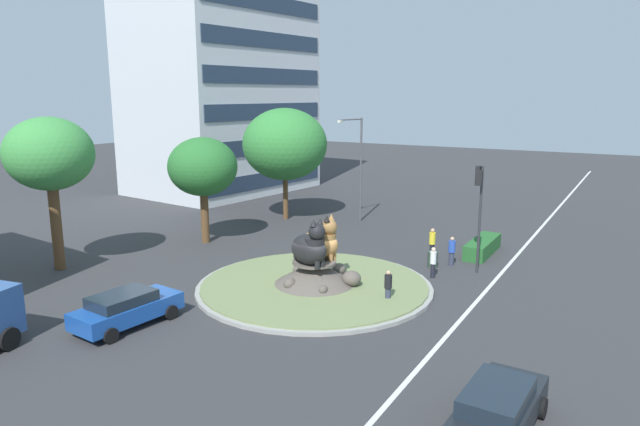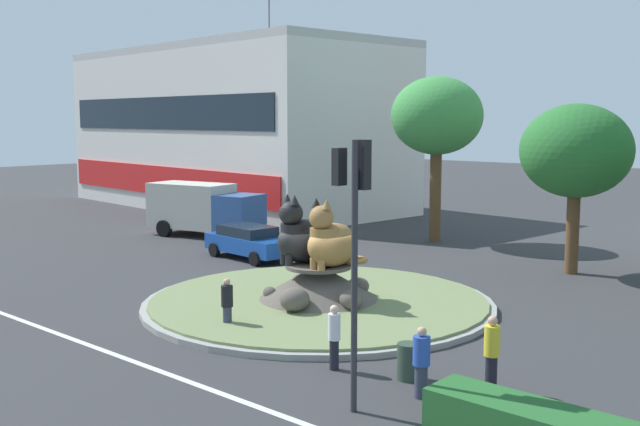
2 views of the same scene
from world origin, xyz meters
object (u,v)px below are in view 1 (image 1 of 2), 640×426
(streetlight_arm, at_px, (358,162))
(sedan_on_far_lane, at_px, (126,308))
(office_tower, at_px, (220,60))
(pedestrian_black_shirt, at_px, (388,286))
(parked_car_right, at_px, (498,409))
(pedestrian_blue_shirt, at_px, (452,250))
(cat_statue_tabby, at_px, (322,242))
(third_tree_left, at_px, (49,155))
(litter_bin, at_px, (433,259))
(pedestrian_yellow_shirt, at_px, (432,242))
(traffic_light_mast, at_px, (479,196))
(cat_statue_black, at_px, (310,247))
(second_tree_near_tower, at_px, (203,167))
(pedestrian_white_shirt, at_px, (433,262))
(broadleaf_tree_behind_island, at_px, (285,144))

(streetlight_arm, distance_m, sedan_on_far_lane, 23.30)
(office_tower, bearing_deg, pedestrian_black_shirt, -121.50)
(office_tower, xyz_separation_m, parked_car_right, (-29.58, -34.45, -12.04))
(pedestrian_blue_shirt, xyz_separation_m, sedan_on_far_lane, (-15.45, 9.17, -0.07))
(cat_statue_tabby, xyz_separation_m, pedestrian_black_shirt, (-0.65, -3.97, -1.45))
(pedestrian_black_shirt, xyz_separation_m, pedestrian_blue_shirt, (7.42, -0.71, 0.03))
(third_tree_left, xyz_separation_m, litter_bin, (10.85, -17.95, -5.95))
(cat_statue_tabby, xyz_separation_m, pedestrian_blue_shirt, (6.77, -4.69, -1.41))
(pedestrian_yellow_shirt, distance_m, sedan_on_far_lane, 18.11)
(traffic_light_mast, relative_size, parked_car_right, 1.23)
(cat_statue_black, relative_size, pedestrian_black_shirt, 1.50)
(traffic_light_mast, height_order, second_tree_near_tower, second_tree_near_tower)
(second_tree_near_tower, bearing_deg, traffic_light_mast, -81.96)
(litter_bin, bearing_deg, pedestrian_white_shirt, -160.36)
(broadleaf_tree_behind_island, relative_size, pedestrian_yellow_shirt, 4.83)
(pedestrian_yellow_shirt, distance_m, parked_car_right, 18.27)
(cat_statue_tabby, height_order, pedestrian_white_shirt, cat_statue_tabby)
(pedestrian_blue_shirt, height_order, sedan_on_far_lane, pedestrian_blue_shirt)
(streetlight_arm, relative_size, pedestrian_white_shirt, 4.71)
(cat_statue_black, height_order, streetlight_arm, streetlight_arm)
(cat_statue_tabby, height_order, litter_bin, cat_statue_tabby)
(cat_statue_tabby, relative_size, office_tower, 0.09)
(streetlight_arm, bearing_deg, litter_bin, 63.21)
(office_tower, height_order, parked_car_right, office_tower)
(office_tower, xyz_separation_m, second_tree_near_tower, (-17.12, -12.57, -7.86))
(second_tree_near_tower, relative_size, sedan_on_far_lane, 1.47)
(office_tower, relative_size, pedestrian_white_shirt, 15.35)
(third_tree_left, distance_m, litter_bin, 21.80)
(pedestrian_white_shirt, bearing_deg, cat_statue_tabby, -124.83)
(office_tower, bearing_deg, cat_statue_tabby, -125.02)
(litter_bin, bearing_deg, sedan_on_far_lane, 150.10)
(pedestrian_black_shirt, bearing_deg, pedestrian_yellow_shirt, -23.27)
(pedestrian_black_shirt, distance_m, parked_car_right, 10.74)
(traffic_light_mast, bearing_deg, cat_statue_tabby, 47.36)
(cat_statue_black, bearing_deg, second_tree_near_tower, 170.14)
(cat_statue_black, relative_size, broadleaf_tree_behind_island, 0.28)
(cat_statue_tabby, relative_size, sedan_on_far_lane, 0.49)
(third_tree_left, bearing_deg, sedan_on_far_lane, -111.07)
(traffic_light_mast, xyz_separation_m, pedestrian_black_shirt, (-6.70, 2.26, -3.44))
(pedestrian_black_shirt, bearing_deg, broadleaf_tree_behind_island, 19.30)
(cat_statue_black, distance_m, pedestrian_blue_shirt, 9.32)
(pedestrian_black_shirt, height_order, sedan_on_far_lane, pedestrian_black_shirt)
(streetlight_arm, relative_size, sedan_on_far_lane, 1.67)
(broadleaf_tree_behind_island, relative_size, sedan_on_far_lane, 1.82)
(office_tower, xyz_separation_m, third_tree_left, (-25.73, -9.45, -6.46))
(broadleaf_tree_behind_island, relative_size, second_tree_near_tower, 1.24)
(second_tree_near_tower, distance_m, pedestrian_black_shirt, 16.08)
(sedan_on_far_lane, bearing_deg, traffic_light_mast, -30.71)
(parked_car_right, bearing_deg, office_tower, 51.94)
(parked_car_right, bearing_deg, litter_bin, 28.21)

